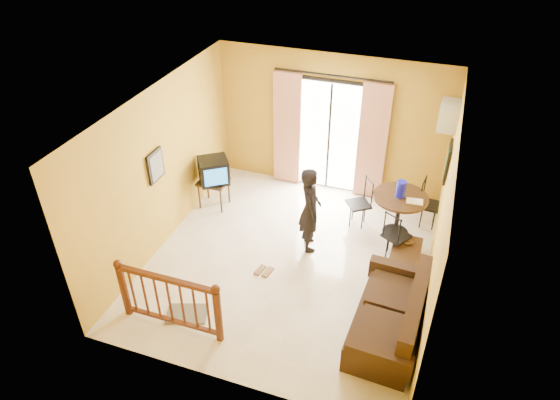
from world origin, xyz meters
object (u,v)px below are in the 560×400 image
(sofa, at_px, (392,319))
(dining_table, at_px, (400,204))
(television, at_px, (214,171))
(standing_person, at_px, (310,209))
(coffee_table, at_px, (405,256))

(sofa, bearing_deg, dining_table, 99.56)
(television, bearing_deg, standing_person, -51.76)
(dining_table, height_order, coffee_table, dining_table)
(dining_table, distance_m, sofa, 2.45)
(coffee_table, distance_m, sofa, 1.50)
(television, height_order, sofa, television)
(dining_table, relative_size, coffee_table, 1.14)
(dining_table, bearing_deg, standing_person, -147.64)
(coffee_table, relative_size, standing_person, 0.54)
(sofa, relative_size, standing_person, 1.21)
(coffee_table, xyz_separation_m, sofa, (0.01, -1.50, 0.08))
(television, relative_size, sofa, 0.37)
(dining_table, relative_size, sofa, 0.51)
(dining_table, xyz_separation_m, sofa, (0.27, -2.41, -0.30))
(dining_table, bearing_deg, sofa, -83.51)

